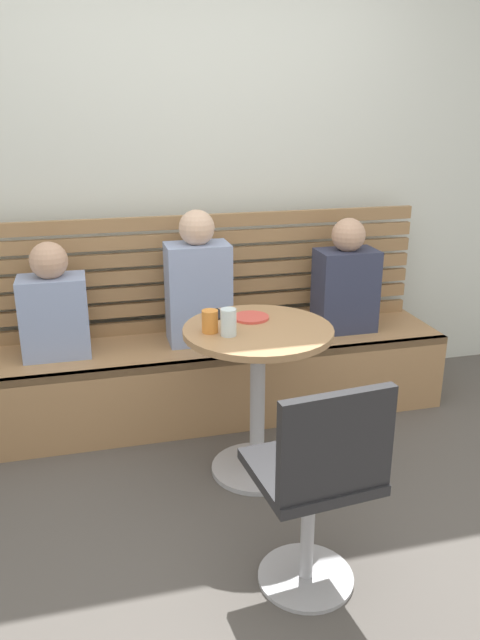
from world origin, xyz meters
name	(u,v)px	position (x,y,z in m)	size (l,w,h in m)	color
ground	(266,551)	(0.00, 0.00, 0.00)	(8.00, 8.00, 0.00)	#514C47
back_wall	(187,149)	(0.00, 1.64, 1.45)	(5.20, 0.10, 2.90)	silver
booth_bench	(206,379)	(0.00, 1.20, 0.22)	(2.70, 0.52, 0.44)	#A87C51
booth_backrest	(196,273)	(0.00, 1.44, 0.78)	(2.65, 0.04, 0.67)	#9A7249
cafe_table	(258,373)	(0.12, 0.57, 0.52)	(0.68, 0.68, 0.74)	#ADADB2
white_chair	(318,482)	(0.11, -0.25, 0.46)	(0.44, 0.44, 0.85)	#ADADB2
person_adult	(198,284)	(-0.03, 1.24, 0.77)	(0.34, 0.22, 0.73)	#8C9EC6
person_child_left	(346,282)	(0.83, 1.21, 0.73)	(0.34, 0.22, 0.65)	#333851
person_child_middle	(54,307)	(-0.79, 1.22, 0.70)	(0.34, 0.22, 0.60)	#8C9EC6
cup_tumbler_orange	(210,321)	(-0.10, 0.57, 0.79)	(0.07, 0.07, 0.10)	orange
cup_glass_tall	(228,322)	(-0.03, 0.51, 0.80)	(0.07, 0.07, 0.12)	silver
plate_small	(251,317)	(0.12, 0.70, 0.75)	(0.17, 0.17, 0.01)	#DB4C42
phone_on_table	(218,314)	(-0.02, 0.79, 0.74)	(0.07, 0.14, 0.01)	black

